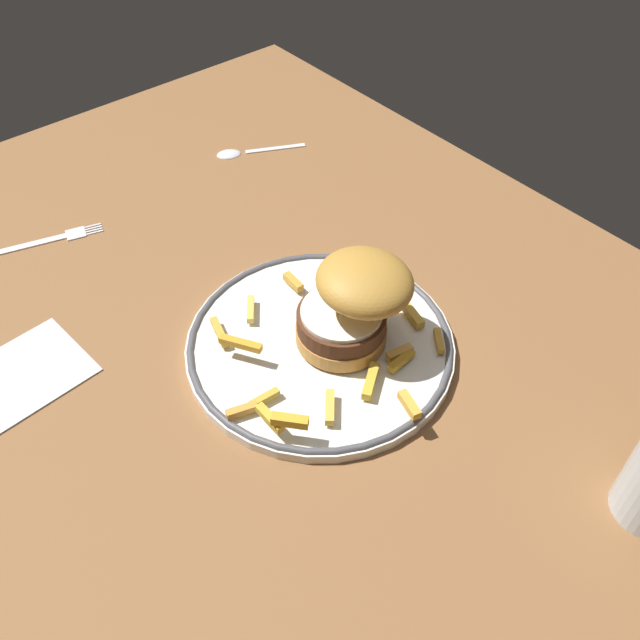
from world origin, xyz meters
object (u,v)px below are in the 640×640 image
burger (353,303)px  napkin (25,373)px  dinner_plate (320,344)px  fork (49,240)px  spoon (239,151)px

burger → napkin: burger is taller
dinner_plate → napkin: (-17.25, -26.15, -0.64)cm
dinner_plate → napkin: bearing=-123.4°
burger → dinner_plate: bearing=-123.4°
fork → spoon: bearing=91.8°
napkin → fork: bearing=149.2°
dinner_plate → spoon: size_ratio=2.30×
dinner_plate → burger: size_ratio=2.08×
dinner_plate → napkin: dinner_plate is taller
burger → napkin: bearing=-123.4°
burger → fork: (-38.26, -17.63, -6.59)cm
dinner_plate → fork: 39.25cm
dinner_plate → spoon: (-37.29, 15.51, -0.48)cm
fork → napkin: size_ratio=1.16×
burger → spoon: 41.67cm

